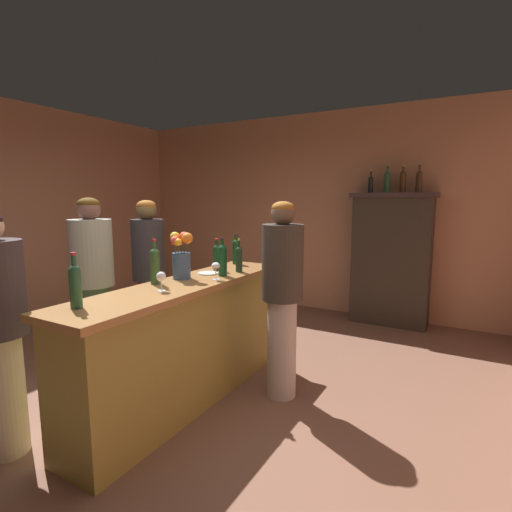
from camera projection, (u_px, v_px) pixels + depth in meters
The scene contains 21 objects.
floor at pixel (159, 400), 3.19m from camera, with size 8.41×8.41×0.00m, color brown.
wall_back at pixel (311, 213), 5.82m from camera, with size 5.99×0.12×2.85m, color tan.
bar_counter at pixel (186, 342), 3.12m from camera, with size 0.52×2.23×0.98m.
display_cabinet at pixel (391, 257), 5.05m from camera, with size 1.04×0.40×1.71m.
wine_bottle_pinot at pixel (239, 258), 3.48m from camera, with size 0.06×0.06×0.30m.
wine_bottle_riesling at pixel (217, 256), 3.57m from camera, with size 0.07×0.07×0.29m.
wine_bottle_syrah at pixel (223, 259), 3.30m from camera, with size 0.07×0.07×0.32m.
wine_bottle_malbec at pixel (155, 264), 2.98m from camera, with size 0.07×0.07×0.35m.
wine_bottle_chardonnay at pixel (75, 284), 2.31m from camera, with size 0.07×0.07×0.34m.
wine_bottle_rose at pixel (236, 250), 3.91m from camera, with size 0.07×0.07×0.30m.
wine_glass_front at pixel (161, 277), 2.75m from camera, with size 0.07×0.07×0.14m.
wine_glass_mid at pixel (216, 267), 3.14m from camera, with size 0.07×0.07×0.14m.
flower_arrangement at pixel (181, 256), 3.17m from camera, with size 0.20×0.16×0.38m.
cheese_plate at pixel (208, 273), 3.40m from camera, with size 0.18×0.18×0.01m, color white.
display_bottle_left at pixel (371, 184), 5.06m from camera, with size 0.06×0.06×0.29m.
display_bottle_midleft at pixel (387, 181), 4.96m from camera, with size 0.08×0.08×0.33m.
display_bottle_center at pixel (403, 181), 4.86m from camera, with size 0.08×0.08×0.34m.
display_bottle_midright at pixel (419, 181), 4.77m from camera, with size 0.08×0.08×0.33m.
patron_tall at pixel (93, 278), 3.64m from camera, with size 0.38×0.38×1.64m.
patron_in_navy at pixel (149, 271), 3.99m from camera, with size 0.33×0.33×1.62m.
bartender at pixel (282, 291), 3.15m from camera, with size 0.33×0.33×1.61m.
Camera 1 is at (2.16, -2.21, 1.62)m, focal length 27.44 mm.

